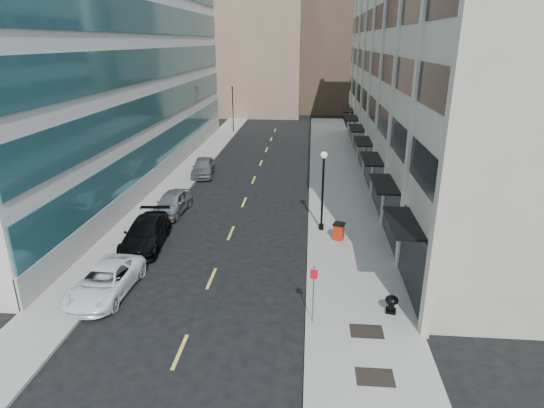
% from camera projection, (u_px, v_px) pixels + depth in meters
% --- Properties ---
extents(ground, '(160.00, 160.00, 0.00)m').
position_uv_depth(ground, '(165.00, 387.00, 16.38)').
color(ground, black).
rests_on(ground, ground).
extents(sidewalk_right, '(5.00, 80.00, 0.15)m').
position_uv_depth(sidewalk_right, '(342.00, 204.00, 34.50)').
color(sidewalk_right, '#9B998D').
rests_on(sidewalk_right, ground).
extents(sidewalk_left, '(3.00, 80.00, 0.15)m').
position_uv_depth(sidewalk_left, '(162.00, 199.00, 35.63)').
color(sidewalk_left, '#9B998D').
rests_on(sidewalk_left, ground).
extents(building_right, '(15.30, 46.50, 18.25)m').
position_uv_depth(building_right, '(458.00, 77.00, 37.27)').
color(building_right, beige).
rests_on(building_right, ground).
extents(building_left, '(16.14, 46.00, 20.00)m').
position_uv_depth(building_left, '(72.00, 62.00, 39.59)').
color(building_left, beige).
rests_on(building_left, ground).
extents(skyline_tan_near, '(14.00, 18.00, 28.00)m').
position_uv_depth(skyline_tan_near, '(260.00, 26.00, 75.69)').
color(skyline_tan_near, '#957B61').
rests_on(skyline_tan_near, ground).
extents(skyline_brown, '(12.00, 16.00, 34.00)m').
position_uv_depth(skyline_brown, '(332.00, 8.00, 77.45)').
color(skyline_brown, brown).
rests_on(skyline_brown, ground).
extents(skyline_tan_far, '(12.00, 14.00, 22.00)m').
position_uv_depth(skyline_tan_far, '(214.00, 45.00, 86.88)').
color(skyline_tan_far, '#957B61').
rests_on(skyline_tan_far, ground).
extents(skyline_stone, '(10.00, 14.00, 20.00)m').
position_uv_depth(skyline_stone, '(394.00, 52.00, 73.40)').
color(skyline_stone, beige).
rests_on(skyline_stone, ground).
extents(grate_mid, '(1.40, 1.00, 0.01)m').
position_uv_depth(grate_mid, '(375.00, 377.00, 16.66)').
color(grate_mid, black).
rests_on(grate_mid, sidewalk_right).
extents(grate_far, '(1.40, 1.00, 0.01)m').
position_uv_depth(grate_far, '(367.00, 331.00, 19.28)').
color(grate_far, black).
rests_on(grate_far, sidewalk_right).
extents(road_centerline, '(0.15, 68.20, 0.01)m').
position_uv_depth(road_centerline, '(238.00, 216.00, 32.32)').
color(road_centerline, '#D8CC4C').
rests_on(road_centerline, ground).
extents(traffic_signal, '(0.66, 0.66, 6.98)m').
position_uv_depth(traffic_signal, '(232.00, 89.00, 59.87)').
color(traffic_signal, black).
rests_on(traffic_signal, ground).
extents(car_white_van, '(2.55, 5.24, 1.44)m').
position_uv_depth(car_white_van, '(105.00, 281.00, 22.15)').
color(car_white_van, white).
rests_on(car_white_van, ground).
extents(car_black_pickup, '(2.75, 5.76, 1.62)m').
position_uv_depth(car_black_pickup, '(146.00, 233.00, 27.48)').
color(car_black_pickup, black).
rests_on(car_black_pickup, ground).
extents(car_silver_sedan, '(2.14, 4.80, 1.60)m').
position_uv_depth(car_silver_sedan, '(172.00, 203.00, 32.63)').
color(car_silver_sedan, gray).
rests_on(car_silver_sedan, ground).
extents(car_grey_sedan, '(2.50, 5.00, 1.64)m').
position_uv_depth(car_grey_sedan, '(203.00, 167.00, 41.80)').
color(car_grey_sedan, slate).
rests_on(car_grey_sedan, ground).
extents(trash_bin, '(0.84, 0.84, 1.08)m').
position_uv_depth(trash_bin, '(339.00, 231.00, 28.02)').
color(trash_bin, red).
rests_on(trash_bin, sidewalk_right).
extents(lamppost, '(0.44, 0.44, 5.32)m').
position_uv_depth(lamppost, '(323.00, 184.00, 28.66)').
color(lamppost, black).
rests_on(lamppost, sidewalk_right).
extents(sign_post, '(0.32, 0.07, 2.75)m').
position_uv_depth(sign_post, '(314.00, 287.00, 19.37)').
color(sign_post, slate).
rests_on(sign_post, sidewalk_right).
extents(urn_planter, '(0.60, 0.60, 0.83)m').
position_uv_depth(urn_planter, '(392.00, 302.00, 20.48)').
color(urn_planter, black).
rests_on(urn_planter, sidewalk_right).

